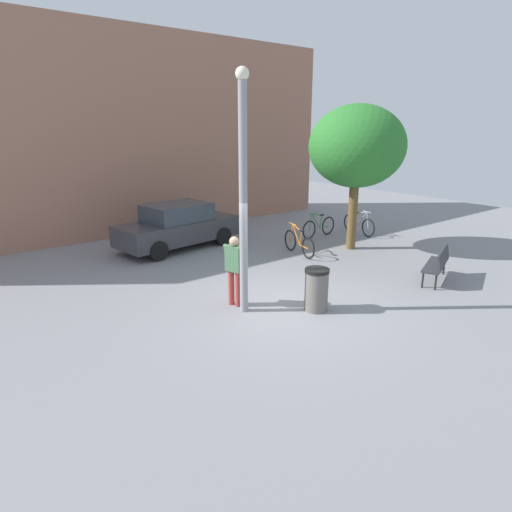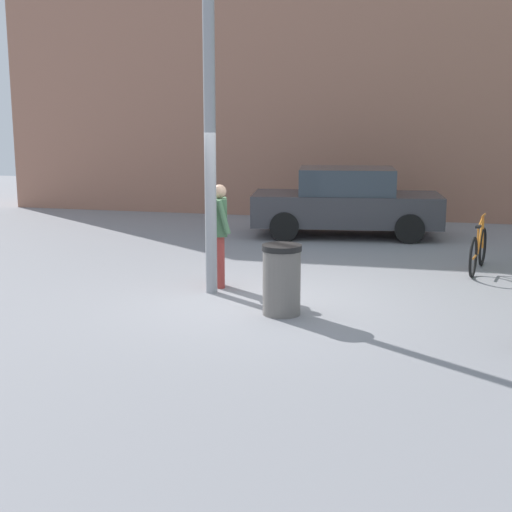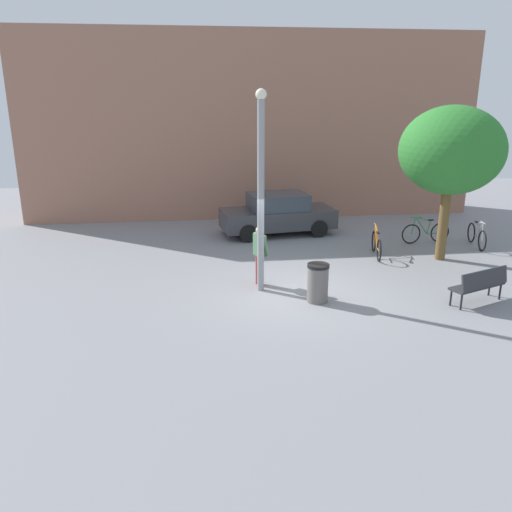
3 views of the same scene
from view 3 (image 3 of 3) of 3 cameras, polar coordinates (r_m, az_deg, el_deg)
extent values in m
plane|color=gray|center=(13.89, 4.20, -4.01)|extent=(36.00, 36.00, 0.00)
cube|color=#9E6B56|center=(22.65, -0.46, 14.12)|extent=(18.95, 2.00, 7.57)
cylinder|color=gray|center=(13.34, 0.53, 6.20)|extent=(0.18, 0.18, 4.94)
sphere|color=#F2EACC|center=(13.09, 0.57, 17.40)|extent=(0.28, 0.28, 0.28)
cylinder|color=#9E3833|center=(14.34, 0.22, -1.47)|extent=(0.14, 0.14, 0.85)
cylinder|color=#9E3833|center=(14.17, 0.57, -1.70)|extent=(0.14, 0.14, 0.85)
cube|color=#47704C|center=(14.04, 0.40, 1.22)|extent=(0.34, 0.45, 0.60)
sphere|color=tan|center=(13.93, 0.41, 2.84)|extent=(0.22, 0.22, 0.22)
cylinder|color=#47704C|center=(14.27, 0.15, 1.61)|extent=(0.25, 0.16, 0.55)
cylinder|color=#47704C|center=(13.83, 1.04, 1.10)|extent=(0.25, 0.16, 0.55)
cube|color=#2D2D33|center=(14.18, 23.18, -3.04)|extent=(1.65, 1.00, 0.06)
cube|color=#2D2D33|center=(13.99, 23.90, -2.30)|extent=(1.53, 0.71, 0.44)
cylinder|color=black|center=(13.82, 20.68, -4.32)|extent=(0.05, 0.05, 0.42)
cylinder|color=black|center=(14.90, 24.33, -3.21)|extent=(0.05, 0.05, 0.42)
cylinder|color=black|center=(13.63, 21.69, -4.73)|extent=(0.05, 0.05, 0.42)
cylinder|color=black|center=(14.72, 25.31, -3.58)|extent=(0.05, 0.05, 0.42)
cylinder|color=brown|center=(17.36, 19.94, 3.39)|extent=(0.31, 0.31, 2.35)
ellipsoid|color=#2B762B|center=(17.00, 20.73, 10.84)|extent=(3.13, 3.13, 2.66)
torus|color=black|center=(17.82, 12.86, 1.61)|extent=(0.18, 0.71, 0.71)
torus|color=black|center=(16.77, 13.41, 0.60)|extent=(0.18, 0.71, 0.71)
cylinder|color=orange|center=(17.40, 13.10, 2.19)|extent=(0.13, 0.50, 0.64)
cylinder|color=orange|center=(17.29, 13.17, 2.90)|extent=(0.15, 0.58, 0.18)
cylinder|color=orange|center=(17.14, 13.22, 1.70)|extent=(0.06, 0.14, 0.48)
cylinder|color=orange|center=(17.02, 13.27, 0.76)|extent=(0.13, 0.50, 0.04)
cylinder|color=orange|center=(17.68, 12.95, 2.45)|extent=(0.07, 0.17, 0.63)
cube|color=black|center=(17.03, 13.31, 2.52)|extent=(0.12, 0.21, 0.04)
cylinder|color=orange|center=(17.55, 13.05, 3.37)|extent=(0.11, 0.44, 0.03)
torus|color=black|center=(19.08, 16.73, 2.34)|extent=(0.71, 0.09, 0.71)
torus|color=black|center=(19.60, 19.59, 2.45)|extent=(0.71, 0.09, 0.71)
cylinder|color=#338447|center=(19.18, 17.77, 3.20)|extent=(0.50, 0.07, 0.64)
cylinder|color=#338447|center=(19.15, 17.97, 3.89)|extent=(0.58, 0.07, 0.18)
cylinder|color=#338447|center=(19.33, 18.50, 3.01)|extent=(0.14, 0.04, 0.48)
cylinder|color=#338447|center=(19.48, 18.95, 2.36)|extent=(0.50, 0.07, 0.04)
cylinder|color=#338447|center=(19.04, 16.97, 3.18)|extent=(0.17, 0.05, 0.63)
cube|color=black|center=(19.30, 18.70, 3.78)|extent=(0.20, 0.09, 0.04)
cylinder|color=#338447|center=(19.00, 17.23, 4.09)|extent=(0.44, 0.06, 0.03)
torus|color=black|center=(19.01, 23.67, 1.55)|extent=(0.18, 0.71, 0.71)
torus|color=black|center=(20.01, 22.64, 2.41)|extent=(0.18, 0.71, 0.71)
cylinder|color=#ADADB7|center=(19.28, 23.41, 2.66)|extent=(0.13, 0.50, 0.64)
cylinder|color=#ADADB7|center=(19.27, 23.45, 3.38)|extent=(0.14, 0.58, 0.18)
cylinder|color=#ADADB7|center=(19.55, 23.12, 2.66)|extent=(0.06, 0.14, 0.48)
cylinder|color=#ADADB7|center=(19.79, 22.85, 2.15)|extent=(0.13, 0.50, 0.04)
cylinder|color=#ADADB7|center=(19.00, 23.71, 2.43)|extent=(0.07, 0.17, 0.63)
cube|color=black|center=(19.54, 23.16, 3.45)|extent=(0.12, 0.21, 0.04)
cylinder|color=#ADADB7|center=(18.99, 23.75, 3.39)|extent=(0.11, 0.44, 0.03)
cube|color=#38383D|center=(19.52, 2.40, 4.20)|extent=(4.39, 2.26, 0.70)
cube|color=#333D47|center=(19.39, 2.42, 6.01)|extent=(2.29, 1.84, 0.60)
cylinder|color=black|center=(20.75, 5.31, 4.07)|extent=(0.66, 0.31, 0.64)
cylinder|color=black|center=(19.30, 6.93, 3.01)|extent=(0.66, 0.31, 0.64)
cylinder|color=black|center=(20.00, -1.99, 3.64)|extent=(0.66, 0.31, 0.64)
cylinder|color=black|center=(18.49, -0.88, 2.51)|extent=(0.66, 0.31, 0.64)
cylinder|color=#66605B|center=(13.20, 6.81, -3.12)|extent=(0.53, 0.53, 0.92)
cylinder|color=black|center=(13.04, 6.89, -1.07)|extent=(0.56, 0.56, 0.08)
camera|label=1|loc=(6.73, -40.62, 4.71)|focal=30.55mm
camera|label=2|loc=(5.95, 55.66, -12.26)|focal=51.73mm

